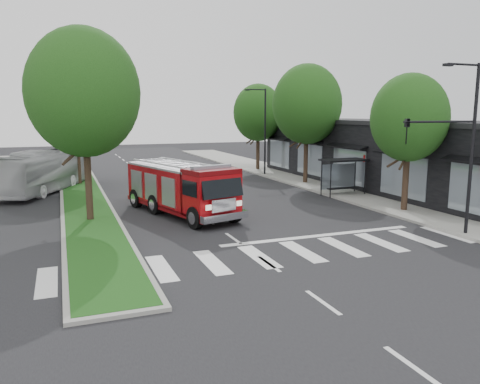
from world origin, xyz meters
The scene contains 14 objects.
ground centered at (0.00, 0.00, 0.00)m, with size 140.00×140.00×0.00m, color black.
sidewalk_right centered at (12.50, 10.00, 0.07)m, with size 5.00×80.00×0.15m, color gray.
median centered at (-6.00, 18.00, 0.08)m, with size 3.00×50.00×0.15m.
storefront_row centered at (17.00, 10.00, 2.50)m, with size 8.00×30.00×5.00m, color black.
bus_shelter centered at (11.20, 8.15, 2.04)m, with size 3.20×1.60×2.61m.
tree_right_near centered at (11.50, 2.00, 5.51)m, with size 4.40×4.40×8.05m.
tree_right_mid centered at (11.50, 14.00, 6.49)m, with size 5.60×5.60×9.72m.
tree_right_far centered at (11.50, 24.00, 5.84)m, with size 5.00×5.00×8.73m.
tree_median_near centered at (-6.00, 6.00, 6.81)m, with size 5.80×5.80×10.16m.
tree_median_far centered at (-6.00, 20.00, 6.49)m, with size 5.60×5.60×9.72m.
streetlight_right_near centered at (9.61, -3.50, 4.67)m, with size 4.08×0.22×8.00m.
streetlight_right_far centered at (10.35, 20.00, 4.48)m, with size 2.11×0.20×8.00m.
fire_engine centered at (-0.97, 6.10, 1.50)m, with size 5.08×9.41×3.13m.
city_bus centered at (-8.50, 17.55, 1.55)m, with size 2.60×11.10×3.09m, color #B9BABE.
Camera 1 is at (-7.28, -19.83, 5.76)m, focal length 35.00 mm.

